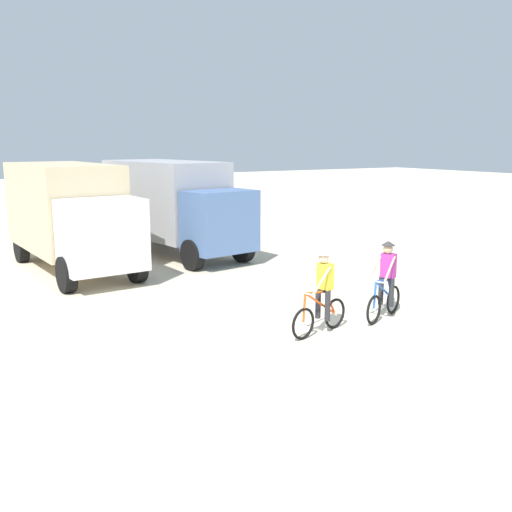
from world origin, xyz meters
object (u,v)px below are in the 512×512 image
object	(u,v)px
box_truck_grey_hauler	(173,203)
cyclist_cowboy_hat	(386,283)
box_truck_tan_camper	(70,212)
cyclist_orange_shirt	(322,295)

from	to	relation	value
box_truck_grey_hauler	cyclist_cowboy_hat	world-z (taller)	box_truck_grey_hauler
box_truck_tan_camper	box_truck_grey_hauler	world-z (taller)	same
cyclist_orange_shirt	cyclist_cowboy_hat	size ratio (longest dim) A/B	1.00
box_truck_tan_camper	cyclist_orange_shirt	xyz separation A→B (m)	(3.07, -9.07, -1.03)
cyclist_orange_shirt	box_truck_grey_hauler	bearing A→B (deg)	85.43
box_truck_tan_camper	cyclist_orange_shirt	world-z (taller)	box_truck_tan_camper
box_truck_grey_hauler	cyclist_orange_shirt	xyz separation A→B (m)	(-0.79, -9.93, -1.03)
box_truck_tan_camper	box_truck_grey_hauler	xyz separation A→B (m)	(3.87, 0.86, 0.00)
box_truck_tan_camper	cyclist_orange_shirt	distance (m)	9.63
box_truck_tan_camper	cyclist_cowboy_hat	size ratio (longest dim) A/B	3.79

